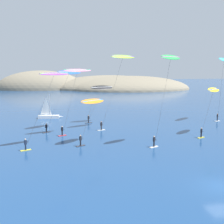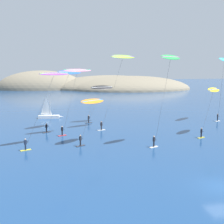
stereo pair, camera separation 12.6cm
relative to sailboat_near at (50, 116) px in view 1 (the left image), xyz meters
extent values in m
plane|color=navy|center=(16.40, -43.39, -0.64)|extent=(600.00, 600.00, 0.00)
ellipsoid|color=#7A705B|center=(35.64, 104.40, -0.64)|extent=(71.48, 54.12, 15.99)
ellipsoid|color=#84755B|center=(45.77, 93.75, -0.64)|extent=(63.82, 47.20, 13.75)
ellipsoid|color=#7A705B|center=(-5.36, 106.19, -0.64)|extent=(51.96, 34.31, 21.80)
ellipsoid|color=#7A705B|center=(45.83, 93.90, -0.64)|extent=(72.31, 53.42, 15.58)
cube|color=white|center=(-0.30, 0.03, -0.29)|extent=(4.92, 1.91, 0.70)
cone|color=white|center=(2.08, -0.23, -0.29)|extent=(2.22, 0.89, 0.67)
cylinder|color=#B2B2B7|center=(-0.01, 0.00, 2.56)|extent=(0.12, 0.12, 5.00)
pyramid|color=white|center=(-0.90, 0.10, 2.38)|extent=(1.80, 0.27, 4.25)
cylinder|color=#A5A5AD|center=(-0.90, 0.10, 0.31)|extent=(1.80, 0.27, 0.08)
cube|color=silver|center=(36.18, -11.71, -0.60)|extent=(1.54, 0.92, 0.08)
cylinder|color=black|center=(36.18, -11.71, -0.16)|extent=(0.22, 0.22, 0.80)
cube|color=black|center=(36.18, -11.71, 0.54)|extent=(0.39, 0.37, 0.60)
sphere|color=#9E7051|center=(36.18, -11.71, 0.96)|extent=(0.22, 0.22, 0.22)
cylinder|color=black|center=(36.45, -11.50, 0.42)|extent=(0.37, 0.46, 0.04)
ellipsoid|color=#23B2C6|center=(37.88, -10.37, 12.82)|extent=(5.50, 4.72, 1.00)
cylinder|color=#DB4C38|center=(37.88, -10.37, 12.87)|extent=(4.59, 3.68, 0.16)
cylinder|color=#333338|center=(37.16, -10.93, 6.57)|extent=(1.46, 1.16, 12.31)
cube|color=#2D2D33|center=(4.49, -25.82, -0.60)|extent=(1.50, 1.08, 0.08)
cylinder|color=black|center=(4.49, -25.82, -0.16)|extent=(0.22, 0.22, 0.80)
cube|color=black|center=(4.49, -25.82, 0.54)|extent=(0.39, 0.37, 0.60)
sphere|color=beige|center=(4.49, -25.82, 0.96)|extent=(0.22, 0.22, 0.22)
cylinder|color=black|center=(4.76, -25.60, 0.42)|extent=(0.38, 0.45, 0.04)
ellipsoid|color=orange|center=(6.62, -24.07, 5.87)|extent=(4.74, 4.30, 0.75)
cylinder|color=#0F7FE5|center=(6.62, -24.07, 5.92)|extent=(3.65, 3.06, 0.16)
cylinder|color=#333338|center=(5.69, -24.83, 3.09)|extent=(1.89, 1.57, 5.36)
cube|color=yellow|center=(24.72, -24.94, -0.60)|extent=(1.53, 0.98, 0.08)
cylinder|color=black|center=(24.72, -24.94, -0.16)|extent=(0.22, 0.22, 0.80)
cube|color=black|center=(24.72, -24.94, 0.54)|extent=(0.39, 0.37, 0.60)
sphere|color=tan|center=(24.72, -24.94, 0.96)|extent=(0.22, 0.22, 0.22)
cylinder|color=black|center=(24.99, -24.72, 0.42)|extent=(0.38, 0.45, 0.04)
ellipsoid|color=yellow|center=(28.60, -21.74, 7.13)|extent=(4.63, 4.12, 0.87)
cylinder|color=#1432E0|center=(28.60, -21.74, 7.18)|extent=(3.76, 3.15, 0.16)
cylinder|color=#333338|center=(26.79, -23.23, 3.72)|extent=(3.63, 3.01, 6.62)
cube|color=red|center=(2.08, -18.50, -0.60)|extent=(1.54, 0.95, 0.08)
cylinder|color=black|center=(2.08, -18.50, -0.16)|extent=(0.22, 0.22, 0.80)
cube|color=black|center=(2.08, -18.50, 0.54)|extent=(0.39, 0.31, 0.60)
sphere|color=beige|center=(2.08, -18.50, 0.96)|extent=(0.22, 0.22, 0.22)
cylinder|color=black|center=(2.41, -18.38, 0.42)|extent=(0.23, 0.53, 0.04)
ellipsoid|color=pink|center=(4.97, -17.40, 10.55)|extent=(5.51, 3.01, 0.61)
cylinder|color=#14895B|center=(4.97, -17.40, 10.60)|extent=(4.91, 2.00, 0.16)
cylinder|color=#333338|center=(3.69, -17.89, 5.44)|extent=(2.59, 1.01, 10.04)
cube|color=silver|center=(9.44, -15.57, -0.60)|extent=(1.55, 0.80, 0.08)
cylinder|color=black|center=(9.44, -15.57, -0.16)|extent=(0.22, 0.22, 0.80)
cube|color=black|center=(9.44, -15.57, 0.54)|extent=(0.39, 0.32, 0.60)
sphere|color=#9E7051|center=(9.44, -15.57, 0.96)|extent=(0.22, 0.22, 0.22)
cylinder|color=black|center=(9.76, -15.42, 0.42)|extent=(0.27, 0.52, 0.04)
ellipsoid|color=#8CD12D|center=(14.13, -13.40, 13.12)|extent=(5.70, 3.41, 0.83)
cylinder|color=#722DD1|center=(14.13, -13.40, 13.17)|extent=(5.05, 2.45, 0.16)
cylinder|color=#333338|center=(11.94, -14.41, 6.72)|extent=(4.40, 2.05, 12.61)
cube|color=#2D2D33|center=(8.05, -7.79, -0.60)|extent=(1.55, 0.74, 0.08)
cylinder|color=black|center=(8.05, -7.79, -0.16)|extent=(0.22, 0.22, 0.80)
cube|color=black|center=(8.05, -7.79, 0.54)|extent=(0.38, 0.28, 0.60)
sphere|color=tan|center=(8.05, -7.79, 0.96)|extent=(0.22, 0.22, 0.22)
cylinder|color=black|center=(8.39, -7.70, 0.42)|extent=(0.18, 0.54, 0.04)
ellipsoid|color=black|center=(11.10, -7.00, 6.86)|extent=(5.26, 2.57, 0.96)
cylinder|color=white|center=(11.10, -7.00, 6.91)|extent=(4.72, 1.37, 0.16)
cylinder|color=#333338|center=(9.75, -7.35, 3.59)|extent=(2.74, 0.73, 6.35)
cube|color=silver|center=(14.97, -28.70, -0.60)|extent=(1.52, 1.01, 0.08)
cylinder|color=black|center=(14.97, -28.70, -0.16)|extent=(0.22, 0.22, 0.80)
cube|color=black|center=(14.97, -28.70, 0.54)|extent=(0.39, 0.34, 0.60)
sphere|color=beige|center=(14.97, -28.70, 0.96)|extent=(0.22, 0.22, 0.22)
cylinder|color=black|center=(15.28, -28.52, 0.42)|extent=(0.31, 0.50, 0.04)
ellipsoid|color=green|center=(17.95, -27.00, 12.46)|extent=(4.44, 3.14, 0.91)
cylinder|color=#D660B7|center=(17.95, -27.00, 12.51)|extent=(3.81, 2.27, 0.16)
cylinder|color=#333338|center=(16.61, -27.76, 6.39)|extent=(2.70, 1.56, 11.95)
cube|color=#2D2D33|center=(-0.61, -15.42, -0.60)|extent=(1.49, 1.13, 0.08)
cylinder|color=black|center=(-0.61, -15.42, -0.16)|extent=(0.22, 0.22, 0.80)
cube|color=black|center=(-0.61, -15.42, 0.54)|extent=(0.39, 0.36, 0.60)
sphere|color=#9E7051|center=(-0.61, -15.42, 0.96)|extent=(0.22, 0.22, 0.22)
cylinder|color=black|center=(-0.33, -15.21, 0.42)|extent=(0.36, 0.47, 0.04)
ellipsoid|color=blue|center=(3.95, -12.04, 10.16)|extent=(5.37, 4.52, 0.88)
cylinder|color=gold|center=(3.95, -12.04, 10.21)|extent=(4.37, 3.29, 0.16)
cylinder|color=#333338|center=(1.81, -13.63, 5.24)|extent=(4.31, 3.21, 9.65)
cube|color=yellow|center=(-3.31, -26.46, -0.60)|extent=(1.54, 0.93, 0.08)
cylinder|color=#192338|center=(-3.31, -26.46, -0.16)|extent=(0.22, 0.22, 0.80)
cube|color=#192338|center=(-3.31, -26.46, 0.54)|extent=(0.39, 0.33, 0.60)
sphere|color=beige|center=(-3.31, -26.46, 0.96)|extent=(0.22, 0.22, 0.22)
cylinder|color=black|center=(-2.99, -26.30, 0.42)|extent=(0.28, 0.51, 0.04)
ellipsoid|color=purple|center=(0.98, -24.32, 10.04)|extent=(4.79, 3.16, 0.52)
cylinder|color=#7ACC42|center=(0.98, -24.32, 10.09)|extent=(4.13, 2.17, 0.16)
cylinder|color=#333338|center=(-1.01, -25.31, 5.18)|extent=(4.00, 2.01, 9.53)
camera|label=1|loc=(0.49, -66.45, 10.61)|focal=45.00mm
camera|label=2|loc=(0.62, -66.48, 10.61)|focal=45.00mm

